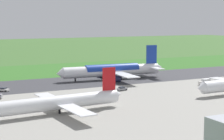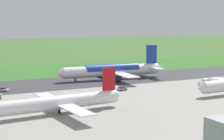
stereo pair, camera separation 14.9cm
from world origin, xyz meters
name	(u,v)px [view 1 (the left image)]	position (x,y,z in m)	size (l,w,h in m)	color
ground_plane	(95,81)	(0.00, 0.00, 0.00)	(800.00, 800.00, 0.00)	#3D662D
runway_asphalt	(95,81)	(0.00, 0.00, 0.03)	(600.00, 33.84, 0.06)	#38383D
apron_concrete	(158,103)	(0.00, 53.73, 0.03)	(440.00, 110.00, 0.05)	gray
grass_verge_foreground	(69,72)	(0.00, -34.53, 0.02)	(600.00, 80.00, 0.04)	#346B27
airliner_main	(113,70)	(-9.29, 0.02, 4.35)	(54.14, 44.29, 15.88)	white
airliner_parked_mid	(60,102)	(34.87, 53.57, 3.56)	(44.62, 36.54, 13.02)	white
service_car_followme	(4,89)	(43.41, 9.08, 0.84)	(4.24, 4.24, 1.62)	silver
service_truck_fuel	(205,82)	(-38.28, 32.07, 1.40)	(6.09, 3.15, 2.65)	silver
service_car_ops	(122,89)	(0.44, 28.18, 0.84)	(4.51, 2.74, 1.62)	gray
no_stopping_sign	(93,69)	(-11.79, -29.86, 1.60)	(0.60, 0.10, 2.70)	slate
traffic_cone_orange	(76,71)	(-3.82, -33.97, 0.28)	(0.40, 0.40, 0.55)	orange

